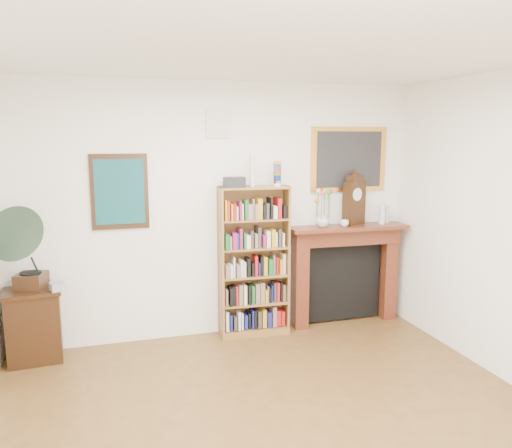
{
  "coord_description": "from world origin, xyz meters",
  "views": [
    {
      "loc": [
        -1.15,
        -2.83,
        2.21
      ],
      "look_at": [
        0.16,
        1.6,
        1.4
      ],
      "focal_mm": 35.0,
      "sensor_mm": 36.0,
      "label": 1
    }
  ],
  "objects_px": {
    "gramophone": "(26,244)",
    "bottle_right": "(387,215)",
    "fireplace": "(344,265)",
    "mantel_clock": "(354,201)",
    "bookshelf": "(254,253)",
    "cd_stack": "(57,287)",
    "teacup": "(344,223)",
    "side_cabinet": "(34,325)",
    "bottle_left": "(382,214)",
    "flower_vase": "(323,220)"
  },
  "relations": [
    {
      "from": "side_cabinet",
      "to": "mantel_clock",
      "type": "relative_size",
      "value": 1.26
    },
    {
      "from": "fireplace",
      "to": "cd_stack",
      "type": "bearing_deg",
      "value": -173.71
    },
    {
      "from": "bottle_right",
      "to": "bookshelf",
      "type": "bearing_deg",
      "value": -178.54
    },
    {
      "from": "side_cabinet",
      "to": "mantel_clock",
      "type": "xyz_separation_m",
      "value": [
        3.52,
        0.1,
        1.1
      ]
    },
    {
      "from": "gramophone",
      "to": "flower_vase",
      "type": "xyz_separation_m",
      "value": [
        3.11,
        0.2,
        0.05
      ]
    },
    {
      "from": "side_cabinet",
      "to": "bottle_left",
      "type": "xyz_separation_m",
      "value": [
        3.86,
        0.04,
        0.94
      ]
    },
    {
      "from": "fireplace",
      "to": "bottle_right",
      "type": "bearing_deg",
      "value": 1.07
    },
    {
      "from": "bottle_left",
      "to": "flower_vase",
      "type": "bearing_deg",
      "value": 177.53
    },
    {
      "from": "gramophone",
      "to": "mantel_clock",
      "type": "distance_m",
      "value": 3.53
    },
    {
      "from": "side_cabinet",
      "to": "bottle_left",
      "type": "height_order",
      "value": "bottle_left"
    },
    {
      "from": "gramophone",
      "to": "bottle_left",
      "type": "bearing_deg",
      "value": 17.64
    },
    {
      "from": "bookshelf",
      "to": "bottle_left",
      "type": "height_order",
      "value": "bookshelf"
    },
    {
      "from": "bottle_left",
      "to": "mantel_clock",
      "type": "bearing_deg",
      "value": 169.46
    },
    {
      "from": "fireplace",
      "to": "bottle_left",
      "type": "distance_m",
      "value": 0.75
    },
    {
      "from": "fireplace",
      "to": "flower_vase",
      "type": "relative_size",
      "value": 8.96
    },
    {
      "from": "bottle_left",
      "to": "cd_stack",
      "type": "bearing_deg",
      "value": -177.78
    },
    {
      "from": "bookshelf",
      "to": "bottle_right",
      "type": "bearing_deg",
      "value": 4.75
    },
    {
      "from": "cd_stack",
      "to": "bottle_left",
      "type": "height_order",
      "value": "bottle_left"
    },
    {
      "from": "bookshelf",
      "to": "bottle_left",
      "type": "distance_m",
      "value": 1.61
    },
    {
      "from": "bottle_left",
      "to": "bookshelf",
      "type": "bearing_deg",
      "value": 179.22
    },
    {
      "from": "flower_vase",
      "to": "gramophone",
      "type": "bearing_deg",
      "value": -176.37
    },
    {
      "from": "gramophone",
      "to": "bottle_right",
      "type": "xyz_separation_m",
      "value": [
        3.95,
        0.23,
        0.07
      ]
    },
    {
      "from": "gramophone",
      "to": "teacup",
      "type": "xyz_separation_m",
      "value": [
        3.35,
        0.14,
        0.01
      ]
    },
    {
      "from": "mantel_clock",
      "to": "bottle_left",
      "type": "xyz_separation_m",
      "value": [
        0.34,
        -0.06,
        -0.16
      ]
    },
    {
      "from": "bookshelf",
      "to": "fireplace",
      "type": "distance_m",
      "value": 1.16
    },
    {
      "from": "fireplace",
      "to": "gramophone",
      "type": "bearing_deg",
      "value": -173.57
    },
    {
      "from": "bookshelf",
      "to": "flower_vase",
      "type": "height_order",
      "value": "bookshelf"
    },
    {
      "from": "bottle_left",
      "to": "side_cabinet",
      "type": "bearing_deg",
      "value": -179.46
    },
    {
      "from": "teacup",
      "to": "cd_stack",
      "type": "bearing_deg",
      "value": -177.96
    },
    {
      "from": "fireplace",
      "to": "mantel_clock",
      "type": "distance_m",
      "value": 0.77
    },
    {
      "from": "teacup",
      "to": "bottle_left",
      "type": "bearing_deg",
      "value": 3.31
    },
    {
      "from": "fireplace",
      "to": "bookshelf",
      "type": "bearing_deg",
      "value": -174.84
    },
    {
      "from": "bookshelf",
      "to": "mantel_clock",
      "type": "relative_size",
      "value": 3.31
    },
    {
      "from": "teacup",
      "to": "bottle_left",
      "type": "height_order",
      "value": "bottle_left"
    },
    {
      "from": "side_cabinet",
      "to": "cd_stack",
      "type": "relative_size",
      "value": 6.13
    },
    {
      "from": "gramophone",
      "to": "teacup",
      "type": "bearing_deg",
      "value": 17.51
    },
    {
      "from": "bookshelf",
      "to": "cd_stack",
      "type": "height_order",
      "value": "bookshelf"
    },
    {
      "from": "gramophone",
      "to": "cd_stack",
      "type": "relative_size",
      "value": 7.13
    },
    {
      "from": "bookshelf",
      "to": "mantel_clock",
      "type": "distance_m",
      "value": 1.34
    },
    {
      "from": "teacup",
      "to": "flower_vase",
      "type": "bearing_deg",
      "value": 165.94
    },
    {
      "from": "cd_stack",
      "to": "bottle_right",
      "type": "relative_size",
      "value": 0.6
    },
    {
      "from": "flower_vase",
      "to": "bookshelf",
      "type": "bearing_deg",
      "value": -179.24
    },
    {
      "from": "fireplace",
      "to": "bottle_right",
      "type": "xyz_separation_m",
      "value": [
        0.53,
        -0.01,
        0.59
      ]
    },
    {
      "from": "bookshelf",
      "to": "bottle_left",
      "type": "bearing_deg",
      "value": 2.51
    },
    {
      "from": "fireplace",
      "to": "teacup",
      "type": "bearing_deg",
      "value": -121.31
    },
    {
      "from": "bottle_left",
      "to": "bottle_right",
      "type": "relative_size",
      "value": 1.2
    },
    {
      "from": "bookshelf",
      "to": "teacup",
      "type": "distance_m",
      "value": 1.11
    },
    {
      "from": "side_cabinet",
      "to": "bottle_left",
      "type": "relative_size",
      "value": 3.07
    },
    {
      "from": "cd_stack",
      "to": "side_cabinet",
      "type": "bearing_deg",
      "value": 157.21
    },
    {
      "from": "mantel_clock",
      "to": "flower_vase",
      "type": "relative_size",
      "value": 3.67
    }
  ]
}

